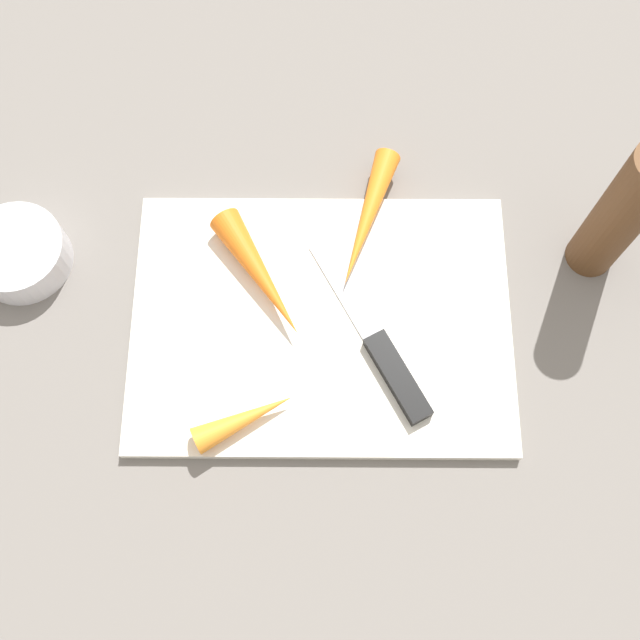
{
  "coord_description": "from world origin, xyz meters",
  "views": [
    {
      "loc": [
        -0.0,
        0.25,
        0.69
      ],
      "look_at": [
        0.0,
        0.0,
        0.01
      ],
      "focal_mm": 42.63,
      "sensor_mm": 36.0,
      "label": 1
    }
  ],
  "objects": [
    {
      "name": "carrot_shortest",
      "position": [
        0.07,
        0.1,
        0.02
      ],
      "size": [
        0.1,
        0.06,
        0.03
      ],
      "primitive_type": "cone",
      "rotation": [
        0.0,
        1.57,
        3.59
      ],
      "color": "orange",
      "rests_on": "cutting_board"
    },
    {
      "name": "knife",
      "position": [
        -0.06,
        0.05,
        0.02
      ],
      "size": [
        0.11,
        0.19,
        0.01
      ],
      "rotation": [
        0.0,
        0.0,
        5.21
      ],
      "color": "#B7B7BC",
      "rests_on": "cutting_board"
    },
    {
      "name": "carrot_longest",
      "position": [
        -0.04,
        -0.1,
        0.03
      ],
      "size": [
        0.07,
        0.15,
        0.03
      ],
      "primitive_type": "cone",
      "rotation": [
        0.0,
        1.57,
        1.27
      ],
      "color": "orange",
      "rests_on": "cutting_board"
    },
    {
      "name": "cutting_board",
      "position": [
        0.0,
        0.0,
        0.01
      ],
      "size": [
        0.36,
        0.26,
        0.01
      ],
      "primitive_type": "cube",
      "color": "silver",
      "rests_on": "ground_plane"
    },
    {
      "name": "carrot_medium",
      "position": [
        0.06,
        -0.04,
        0.03
      ],
      "size": [
        0.1,
        0.14,
        0.03
      ],
      "primitive_type": "cone",
      "rotation": [
        0.0,
        1.57,
        2.13
      ],
      "color": "orange",
      "rests_on": "cutting_board"
    },
    {
      "name": "small_bowl",
      "position": [
        0.29,
        -0.06,
        0.02
      ],
      "size": [
        0.09,
        0.09,
        0.04
      ],
      "primitive_type": "cylinder",
      "color": "silver",
      "rests_on": "ground_plane"
    },
    {
      "name": "pepper_grinder",
      "position": [
        -0.27,
        -0.07,
        0.09
      ],
      "size": [
        0.05,
        0.05,
        0.18
      ],
      "primitive_type": "cylinder",
      "color": "brown",
      "rests_on": "ground_plane"
    },
    {
      "name": "ground_plane",
      "position": [
        0.0,
        0.0,
        0.0
      ],
      "size": [
        1.4,
        1.4,
        0.0
      ],
      "primitive_type": "plane",
      "color": "slate"
    }
  ]
}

